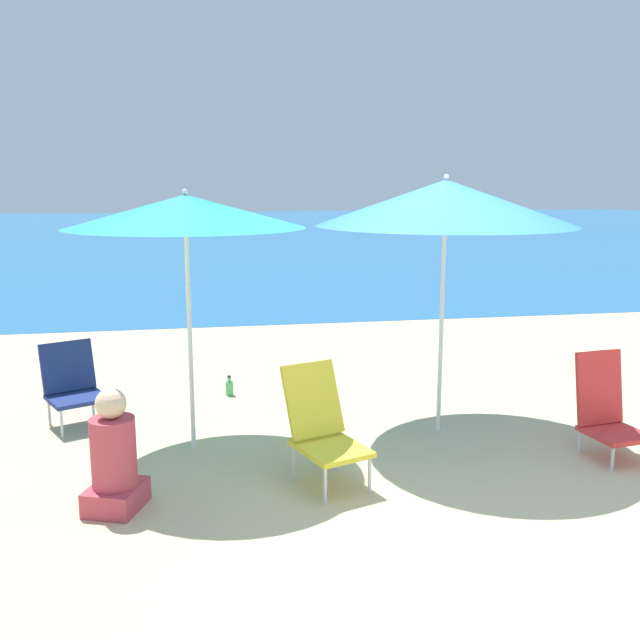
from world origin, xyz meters
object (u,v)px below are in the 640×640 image
Objects in this scene: beach_umbrella_blue at (445,203)px; beach_umbrella_teal at (185,212)px; beach_chair_red at (606,408)px; water_bottle at (229,388)px; beach_chair_navy at (72,383)px; beach_chair_yellow at (322,425)px; person_seated_near at (114,460)px.

beach_umbrella_blue is 1.05× the size of beach_umbrella_teal.
beach_chair_red is (1.08, -0.72, -1.54)m from beach_umbrella_blue.
beach_umbrella_teal is 2.29m from water_bottle.
beach_chair_navy is 0.88× the size of beach_chair_yellow.
beach_umbrella_blue is at bearing -38.83° from water_bottle.
beach_umbrella_teal reaches higher than water_bottle.
water_bottle is at bearing 91.10° from person_seated_near.
beach_umbrella_blue is 2.06m from beach_chair_yellow.
beach_umbrella_blue reaches higher than beach_chair_navy.
beach_umbrella_teal is at bearing -63.23° from beach_chair_navy.
beach_chair_yellow is (-1.15, -0.82, -1.50)m from beach_umbrella_blue.
beach_chair_yellow reaches higher than person_seated_near.
beach_chair_yellow is at bearing -41.21° from beach_umbrella_teal.
beach_chair_yellow is (1.91, -1.57, 0.04)m from beach_chair_navy.
beach_chair_navy is 2.47m from beach_chair_yellow.
beach_chair_red reaches higher than water_bottle.
beach_umbrella_teal reaches higher than beach_chair_red.
beach_chair_yellow is 2.26m from water_bottle.
beach_chair_yellow is 1.41m from person_seated_near.
beach_umbrella_blue is at bearing 15.95° from beach_chair_yellow.
person_seated_near is (-0.50, -0.98, -1.53)m from beach_umbrella_teal.
beach_umbrella_blue is at bearing 137.84° from beach_chair_red.
person_seated_near is (-2.54, -1.02, -1.58)m from beach_umbrella_blue.
beach_chair_navy reaches higher than water_bottle.
beach_umbrella_blue is 2.65× the size of person_seated_near.
beach_chair_red is at bearing -12.41° from beach_umbrella_teal.
water_bottle is at bearing -1.90° from beach_chair_navy.
water_bottle is at bearing 134.67° from beach_chair_red.
person_seated_near is at bearing -109.91° from water_bottle.
beach_umbrella_blue reaches higher than beach_chair_yellow.
beach_umbrella_blue reaches higher than person_seated_near.
beach_chair_red reaches higher than beach_chair_navy.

